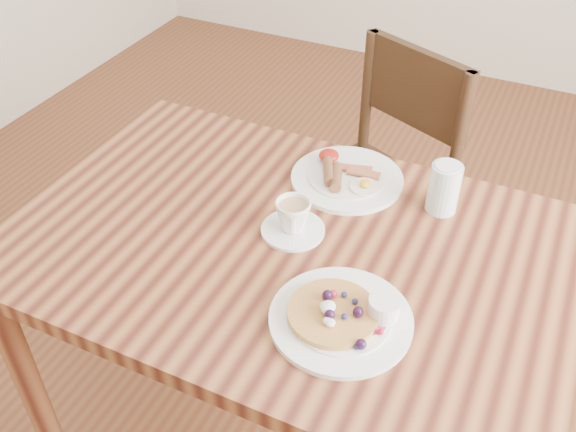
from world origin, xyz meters
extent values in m
cube|color=brown|center=(0.00, 0.00, 0.73)|extent=(1.20, 0.80, 0.04)
cylinder|color=brown|center=(-0.54, -0.34, 0.35)|extent=(0.06, 0.06, 0.71)
cylinder|color=brown|center=(0.54, 0.34, 0.35)|extent=(0.06, 0.06, 0.71)
cylinder|color=brown|center=(-0.54, 0.34, 0.35)|extent=(0.06, 0.06, 0.71)
cube|color=#311F11|center=(-0.02, 0.59, 0.45)|extent=(0.55, 0.55, 0.04)
cylinder|color=#311F11|center=(-0.26, 0.50, 0.21)|extent=(0.04, 0.04, 0.43)
cylinder|color=#311F11|center=(0.07, 0.36, 0.21)|extent=(0.04, 0.04, 0.43)
cylinder|color=#311F11|center=(-0.11, 0.83, 0.21)|extent=(0.04, 0.04, 0.43)
cylinder|color=#311F11|center=(0.22, 0.69, 0.21)|extent=(0.04, 0.04, 0.43)
cylinder|color=#311F11|center=(0.22, 0.69, 0.67)|extent=(0.04, 0.04, 0.43)
cylinder|color=#311F11|center=(-0.11, 0.83, 0.67)|extent=(0.04, 0.04, 0.43)
cube|color=#311F11|center=(0.05, 0.77, 0.76)|extent=(0.36, 0.18, 0.24)
cylinder|color=white|center=(0.19, -0.16, 0.76)|extent=(0.27, 0.27, 0.01)
cylinder|color=white|center=(0.19, -0.16, 0.76)|extent=(0.19, 0.19, 0.01)
cylinder|color=#B22D59|center=(0.24, -0.15, 0.77)|extent=(0.07, 0.07, 0.00)
cylinder|color=#C68C47|center=(0.17, -0.17, 0.77)|extent=(0.17, 0.17, 0.01)
ellipsoid|color=white|center=(0.17, -0.17, 0.79)|extent=(0.03, 0.03, 0.02)
ellipsoid|color=white|center=(0.18, -0.20, 0.79)|extent=(0.02, 0.02, 0.01)
cylinder|color=white|center=(0.26, -0.13, 0.79)|extent=(0.06, 0.06, 0.04)
cylinder|color=#591E07|center=(0.26, -0.13, 0.80)|extent=(0.05, 0.05, 0.00)
sphere|color=black|center=(0.20, -0.15, 0.79)|extent=(0.02, 0.02, 0.02)
sphere|color=#1E234C|center=(0.20, -0.13, 0.78)|extent=(0.01, 0.01, 0.01)
sphere|color=#1E234C|center=(0.18, -0.12, 0.78)|extent=(0.01, 0.01, 0.01)
sphere|color=#B21938|center=(0.17, -0.14, 0.79)|extent=(0.02, 0.02, 0.02)
sphere|color=black|center=(0.15, -0.15, 0.79)|extent=(0.02, 0.02, 0.02)
sphere|color=#1E234C|center=(0.16, -0.18, 0.78)|extent=(0.01, 0.01, 0.01)
sphere|color=black|center=(0.18, -0.17, 0.79)|extent=(0.02, 0.02, 0.02)
sphere|color=#1E234C|center=(0.20, -0.17, 0.78)|extent=(0.01, 0.01, 0.01)
sphere|color=#1E234C|center=(0.25, -0.21, 0.77)|extent=(0.01, 0.01, 0.01)
sphere|color=#B21938|center=(0.27, -0.17, 0.77)|extent=(0.01, 0.01, 0.01)
sphere|color=black|center=(0.26, -0.13, 0.78)|extent=(0.02, 0.02, 0.02)
cylinder|color=white|center=(0.03, 0.26, 0.76)|extent=(0.27, 0.27, 0.01)
cylinder|color=white|center=(0.03, 0.26, 0.76)|extent=(0.19, 0.19, 0.01)
cylinder|color=brown|center=(-0.01, 0.24, 0.78)|extent=(0.06, 0.10, 0.03)
cylinder|color=brown|center=(0.02, 0.23, 0.78)|extent=(0.06, 0.10, 0.03)
cube|color=maroon|center=(0.04, 0.29, 0.77)|extent=(0.08, 0.04, 0.01)
cube|color=maroon|center=(0.07, 0.28, 0.77)|extent=(0.08, 0.03, 0.01)
cylinder|color=white|center=(0.09, 0.23, 0.77)|extent=(0.07, 0.07, 0.00)
ellipsoid|color=yellow|center=(0.09, 0.23, 0.78)|extent=(0.03, 0.03, 0.01)
ellipsoid|color=#A5190F|center=(-0.03, 0.30, 0.78)|extent=(0.05, 0.05, 0.03)
cylinder|color=white|center=(0.00, 0.03, 0.75)|extent=(0.14, 0.14, 0.01)
imported|color=white|center=(0.00, 0.03, 0.79)|extent=(0.10, 0.10, 0.07)
cylinder|color=tan|center=(0.00, 0.03, 0.82)|extent=(0.07, 0.07, 0.00)
cylinder|color=silver|center=(0.27, 0.25, 0.81)|extent=(0.07, 0.07, 0.12)
camera|label=1|loc=(0.44, -0.93, 1.66)|focal=40.00mm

